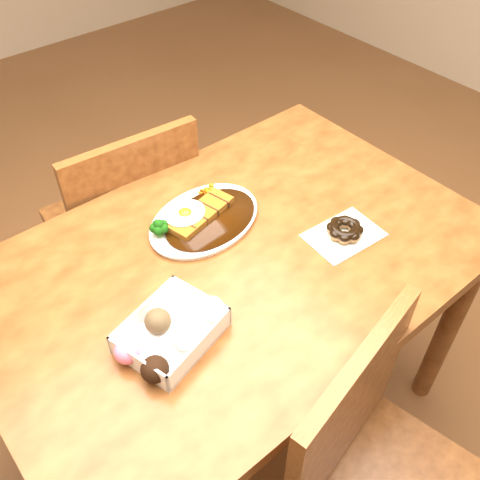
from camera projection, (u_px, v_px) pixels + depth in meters
ground at (237, 411)px, 1.78m from camera, size 6.00×6.00×0.00m
table at (236, 283)px, 1.33m from camera, size 1.20×0.80×0.75m
chair_far at (128, 225)px, 1.73m from camera, size 0.45×0.45×0.87m
katsu_curry_plate at (202, 218)px, 1.33m from camera, size 0.34×0.26×0.06m
donut_box at (170, 332)px, 1.07m from camera, size 0.24×0.20×0.06m
pon_de_ring at (345, 230)px, 1.29m from camera, size 0.19×0.14×0.03m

